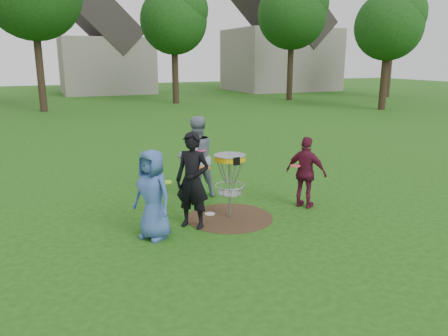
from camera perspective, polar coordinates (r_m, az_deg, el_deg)
name	(u,v)px	position (r m, az deg, el deg)	size (l,w,h in m)	color
ground	(230,218)	(9.18, 0.75, -6.49)	(100.00, 100.00, 0.00)	#19470F
dirt_patch	(230,217)	(9.17, 0.75, -6.47)	(1.80, 1.80, 0.01)	#47331E
player_blue	(153,195)	(8.02, -9.30, -3.46)	(0.82, 0.53, 1.67)	#365695
player_black	(193,180)	(8.43, -4.13, -1.64)	(0.69, 0.45, 1.89)	black
player_grey	(196,157)	(10.25, -3.67, 1.40)	(0.95, 0.74, 1.95)	gray
player_maroon	(306,173)	(9.74, 10.67, -0.59)	(0.93, 0.39, 1.59)	#5A142A
disc_on_grass	(210,214)	(9.35, -1.86, -6.02)	(0.22, 0.22, 0.02)	silver
disc_golf_basket	(230,170)	(8.87, 0.77, -0.32)	(0.66, 0.67, 1.38)	#9EA0A5
held_discs	(219,166)	(8.97, -0.67, 0.32)	(3.19, 1.85, 0.24)	#8FE419
tree_row	(96,7)	(28.93, -16.38, 19.56)	(51.20, 17.42, 9.90)	#38281C
house_row	(128,47)	(41.74, -12.38, 15.14)	(44.50, 10.65, 11.62)	gray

